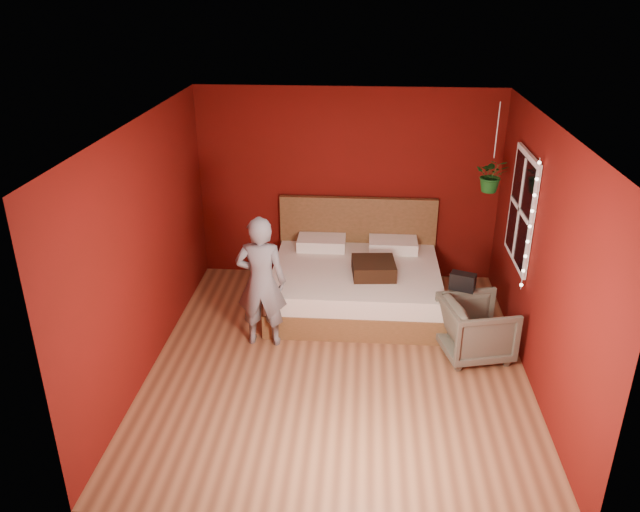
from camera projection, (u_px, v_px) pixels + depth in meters
The scene contains 10 objects.
floor at pixel (338, 362), 6.81m from camera, with size 4.50×4.50×0.00m, color #9C643E.
room_walls at pixel (340, 218), 6.13m from camera, with size 4.04×4.54×2.62m.
window at pixel (521, 209), 6.89m from camera, with size 0.05×0.97×1.27m.
fairy_lights at pixel (530, 226), 6.41m from camera, with size 0.04×0.04×1.45m.
bed at pixel (356, 281), 7.96m from camera, with size 2.11×1.80×1.16m.
person at pixel (261, 282), 6.88m from camera, with size 0.56×0.37×1.54m, color slate.
armchair at pixel (476, 328), 6.82m from camera, with size 0.71×0.73×0.66m, color #5B5747.
handbag at pixel (463, 282), 6.91m from camera, with size 0.27×0.14×0.20m, color black.
throw_pillow at pixel (374, 268), 7.56m from camera, with size 0.51×0.51×0.18m, color black.
hanging_plant at pixel (492, 175), 7.17m from camera, with size 0.41×0.38×1.04m.
Camera 1 is at (0.23, -5.75, 3.84)m, focal length 35.00 mm.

